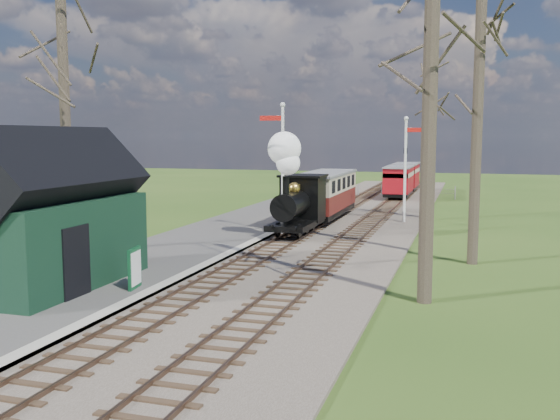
{
  "coord_description": "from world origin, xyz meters",
  "views": [
    {
      "loc": [
        7.62,
        -11.65,
        4.68
      ],
      "look_at": [
        0.05,
        13.13,
        1.6
      ],
      "focal_mm": 40.0,
      "sensor_mm": 36.0,
      "label": 1
    }
  ],
  "objects_px": {
    "locomotive": "(295,192)",
    "red_carriage_a": "(399,181)",
    "semaphore_far": "(407,161)",
    "sign_board": "(135,268)",
    "person": "(121,252)",
    "station_shed": "(52,217)",
    "semaphore_near": "(281,159)",
    "coach": "(325,193)",
    "bench": "(121,260)",
    "red_carriage_b": "(406,176)"
  },
  "relations": [
    {
      "from": "locomotive",
      "to": "red_carriage_a",
      "type": "distance_m",
      "value": 19.13
    },
    {
      "from": "semaphore_far",
      "to": "red_carriage_b",
      "type": "relative_size",
      "value": 1.23
    },
    {
      "from": "coach",
      "to": "sign_board",
      "type": "distance_m",
      "value": 17.56
    },
    {
      "from": "person",
      "to": "red_carriage_a",
      "type": "bearing_deg",
      "value": 9.13
    },
    {
      "from": "station_shed",
      "to": "coach",
      "type": "bearing_deg",
      "value": 76.44
    },
    {
      "from": "red_carriage_b",
      "to": "red_carriage_a",
      "type": "bearing_deg",
      "value": -90.0
    },
    {
      "from": "semaphore_near",
      "to": "red_carriage_b",
      "type": "height_order",
      "value": "semaphore_near"
    },
    {
      "from": "semaphore_near",
      "to": "person",
      "type": "bearing_deg",
      "value": -102.49
    },
    {
      "from": "semaphore_far",
      "to": "bench",
      "type": "height_order",
      "value": "semaphore_far"
    },
    {
      "from": "semaphore_near",
      "to": "bench",
      "type": "distance_m",
      "value": 10.44
    },
    {
      "from": "bench",
      "to": "person",
      "type": "height_order",
      "value": "person"
    },
    {
      "from": "red_carriage_a",
      "to": "bench",
      "type": "relative_size",
      "value": 3.25
    },
    {
      "from": "station_shed",
      "to": "bench",
      "type": "relative_size",
      "value": 4.42
    },
    {
      "from": "semaphore_near",
      "to": "red_carriage_a",
      "type": "bearing_deg",
      "value": 79.78
    },
    {
      "from": "red_carriage_a",
      "to": "person",
      "type": "relative_size",
      "value": 3.05
    },
    {
      "from": "red_carriage_a",
      "to": "red_carriage_b",
      "type": "height_order",
      "value": "same"
    },
    {
      "from": "semaphore_far",
      "to": "coach",
      "type": "distance_m",
      "value": 4.73
    },
    {
      "from": "locomotive",
      "to": "red_carriage_a",
      "type": "bearing_deg",
      "value": 82.15
    },
    {
      "from": "red_carriage_a",
      "to": "sign_board",
      "type": "relative_size",
      "value": 3.82
    },
    {
      "from": "station_shed",
      "to": "semaphore_near",
      "type": "relative_size",
      "value": 1.01
    },
    {
      "from": "semaphore_near",
      "to": "coach",
      "type": "bearing_deg",
      "value": 82.46
    },
    {
      "from": "locomotive",
      "to": "red_carriage_b",
      "type": "distance_m",
      "value": 24.59
    },
    {
      "from": "coach",
      "to": "bench",
      "type": "height_order",
      "value": "coach"
    },
    {
      "from": "locomotive",
      "to": "sign_board",
      "type": "distance_m",
      "value": 11.6
    },
    {
      "from": "station_shed",
      "to": "red_carriage_b",
      "type": "xyz_separation_m",
      "value": [
        6.9,
        36.18,
        -0.89
      ]
    },
    {
      "from": "red_carriage_a",
      "to": "person",
      "type": "xyz_separation_m",
      "value": [
        -5.64,
        -28.93,
        -0.42
      ]
    },
    {
      "from": "semaphore_near",
      "to": "coach",
      "type": "height_order",
      "value": "semaphore_near"
    },
    {
      "from": "semaphore_far",
      "to": "station_shed",
      "type": "bearing_deg",
      "value": -115.72
    },
    {
      "from": "station_shed",
      "to": "sign_board",
      "type": "height_order",
      "value": "station_shed"
    },
    {
      "from": "red_carriage_a",
      "to": "locomotive",
      "type": "bearing_deg",
      "value": -97.85
    },
    {
      "from": "station_shed",
      "to": "semaphore_near",
      "type": "xyz_separation_m",
      "value": [
        3.53,
        12.0,
        1.35
      ]
    },
    {
      "from": "semaphore_near",
      "to": "red_carriage_a",
      "type": "height_order",
      "value": "semaphore_near"
    },
    {
      "from": "station_shed",
      "to": "person",
      "type": "relative_size",
      "value": 4.14
    },
    {
      "from": "locomotive",
      "to": "person",
      "type": "relative_size",
      "value": 3.07
    },
    {
      "from": "coach",
      "to": "locomotive",
      "type": "bearing_deg",
      "value": -90.11
    },
    {
      "from": "locomotive",
      "to": "sign_board",
      "type": "height_order",
      "value": "locomotive"
    },
    {
      "from": "bench",
      "to": "person",
      "type": "relative_size",
      "value": 0.94
    },
    {
      "from": "locomotive",
      "to": "red_carriage_a",
      "type": "height_order",
      "value": "locomotive"
    },
    {
      "from": "coach",
      "to": "red_carriage_a",
      "type": "height_order",
      "value": "coach"
    },
    {
      "from": "semaphore_far",
      "to": "sign_board",
      "type": "distance_m",
      "value": 18.85
    },
    {
      "from": "station_shed",
      "to": "coach",
      "type": "xyz_separation_m",
      "value": [
        4.3,
        17.81,
        -0.7
      ]
    },
    {
      "from": "coach",
      "to": "bench",
      "type": "bearing_deg",
      "value": -102.57
    },
    {
      "from": "red_carriage_a",
      "to": "red_carriage_b",
      "type": "distance_m",
      "value": 5.5
    },
    {
      "from": "red_carriage_a",
      "to": "person",
      "type": "height_order",
      "value": "red_carriage_a"
    },
    {
      "from": "locomotive",
      "to": "red_carriage_a",
      "type": "relative_size",
      "value": 1.01
    },
    {
      "from": "red_carriage_a",
      "to": "bench",
      "type": "xyz_separation_m",
      "value": [
        -6.04,
        -28.3,
        -0.81
      ]
    },
    {
      "from": "sign_board",
      "to": "bench",
      "type": "relative_size",
      "value": 0.85
    },
    {
      "from": "red_carriage_a",
      "to": "person",
      "type": "bearing_deg",
      "value": -101.03
    },
    {
      "from": "locomotive",
      "to": "sign_board",
      "type": "xyz_separation_m",
      "value": [
        -1.74,
        -11.39,
        -1.34
      ]
    },
    {
      "from": "station_shed",
      "to": "coach",
      "type": "height_order",
      "value": "station_shed"
    }
  ]
}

